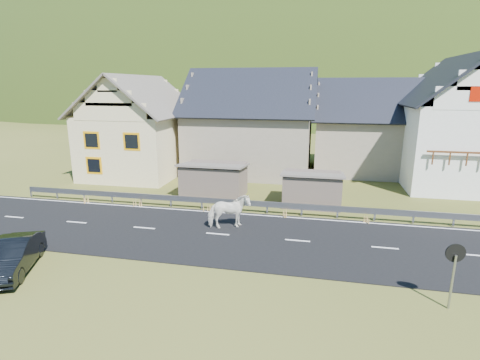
# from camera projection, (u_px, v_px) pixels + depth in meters

# --- Properties ---
(ground) EXTENTS (160.00, 160.00, 0.00)m
(ground) POSITION_uv_depth(u_px,v_px,m) (218.00, 235.00, 18.87)
(ground) COLOR #383E13
(ground) RESTS_ON ground
(road) EXTENTS (60.00, 7.00, 0.04)m
(road) POSITION_uv_depth(u_px,v_px,m) (218.00, 234.00, 18.86)
(road) COLOR black
(road) RESTS_ON ground
(lane_markings) EXTENTS (60.00, 6.60, 0.01)m
(lane_markings) POSITION_uv_depth(u_px,v_px,m) (218.00, 234.00, 18.86)
(lane_markings) COLOR silver
(lane_markings) RESTS_ON road
(guardrail) EXTENTS (28.10, 0.09, 0.75)m
(guardrail) POSITION_uv_depth(u_px,v_px,m) (234.00, 202.00, 22.22)
(guardrail) COLOR #93969B
(guardrail) RESTS_ON ground
(shed_left) EXTENTS (4.30, 3.30, 2.40)m
(shed_left) POSITION_uv_depth(u_px,v_px,m) (214.00, 180.00, 25.16)
(shed_left) COLOR #705F53
(shed_left) RESTS_ON ground
(shed_right) EXTENTS (3.80, 2.90, 2.20)m
(shed_right) POSITION_uv_depth(u_px,v_px,m) (312.00, 189.00, 23.41)
(shed_right) COLOR #705F53
(shed_right) RESTS_ON ground
(house_cream) EXTENTS (7.80, 9.80, 8.30)m
(house_cream) POSITION_uv_depth(u_px,v_px,m) (139.00, 122.00, 31.19)
(house_cream) COLOR beige
(house_cream) RESTS_ON ground
(house_stone_a) EXTENTS (10.80, 9.80, 8.90)m
(house_stone_a) POSITION_uv_depth(u_px,v_px,m) (252.00, 117.00, 32.15)
(house_stone_a) COLOR gray
(house_stone_a) RESTS_ON ground
(house_stone_b) EXTENTS (9.80, 8.80, 8.10)m
(house_stone_b) POSITION_uv_depth(u_px,v_px,m) (370.00, 122.00, 32.13)
(house_stone_b) COLOR gray
(house_stone_b) RESTS_ON ground
(house_white) EXTENTS (8.80, 10.80, 9.70)m
(house_white) POSITION_uv_depth(u_px,v_px,m) (460.00, 117.00, 27.88)
(house_white) COLOR white
(house_white) RESTS_ON ground
(mountain) EXTENTS (440.00, 280.00, 260.00)m
(mountain) POSITION_uv_depth(u_px,v_px,m) (319.00, 140.00, 193.45)
(mountain) COLOR #2A3E10
(mountain) RESTS_ON ground
(conifer_patch) EXTENTS (76.00, 50.00, 28.00)m
(conifer_patch) POSITION_uv_depth(u_px,v_px,m) (150.00, 89.00, 132.76)
(conifer_patch) COLOR black
(conifer_patch) RESTS_ON ground
(horse) EXTENTS (1.78, 2.36, 1.81)m
(horse) POSITION_uv_depth(u_px,v_px,m) (229.00, 211.00, 19.45)
(horse) COLOR white
(horse) RESTS_ON road
(car) EXTENTS (2.82, 4.21, 1.31)m
(car) POSITION_uv_depth(u_px,v_px,m) (12.00, 256.00, 15.03)
(car) COLOR black
(car) RESTS_ON ground
(traffic_mirror) EXTENTS (0.65, 0.20, 2.32)m
(traffic_mirror) POSITION_uv_depth(u_px,v_px,m) (454.00, 262.00, 12.28)
(traffic_mirror) COLOR #93969B
(traffic_mirror) RESTS_ON ground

